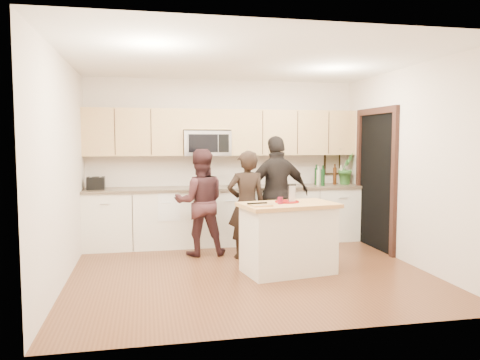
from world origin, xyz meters
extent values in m
plane|color=brown|center=(0.00, 0.00, 0.00)|extent=(4.50, 4.50, 0.00)
cube|color=beige|center=(0.00, 2.00, 1.35)|extent=(4.50, 0.02, 2.70)
cube|color=beige|center=(0.00, -2.00, 1.35)|extent=(4.50, 0.02, 2.70)
cube|color=beige|center=(-2.25, 0.00, 1.35)|extent=(0.02, 4.00, 2.70)
cube|color=beige|center=(2.25, 0.00, 1.35)|extent=(0.02, 4.00, 2.70)
cube|color=white|center=(0.00, 0.00, 2.70)|extent=(4.50, 4.00, 0.02)
cube|color=silver|center=(0.00, 1.69, 0.45)|extent=(4.50, 0.62, 0.90)
cube|color=#715E4B|center=(0.00, 1.68, 0.92)|extent=(4.50, 0.66, 0.04)
cube|color=tan|center=(-1.48, 1.83, 1.83)|extent=(1.55, 0.33, 0.75)
cube|color=tan|center=(1.17, 1.83, 1.83)|extent=(2.17, 0.33, 0.75)
cube|color=tan|center=(-0.31, 1.83, 2.04)|extent=(0.78, 0.33, 0.33)
cube|color=silver|center=(-0.31, 1.80, 1.65)|extent=(0.76, 0.40, 0.40)
cube|color=black|center=(-0.39, 1.60, 1.65)|extent=(0.47, 0.01, 0.29)
cube|color=black|center=(-0.06, 1.60, 1.65)|extent=(0.17, 0.01, 0.29)
cube|color=black|center=(2.24, 0.90, 1.05)|extent=(0.02, 1.05, 2.10)
cube|color=black|center=(2.22, 0.33, 1.05)|extent=(0.06, 0.10, 2.10)
cube|color=black|center=(2.22, 1.48, 1.05)|extent=(0.06, 0.10, 2.10)
cube|color=black|center=(2.22, 0.90, 2.15)|extent=(0.06, 1.25, 0.10)
cube|color=black|center=(1.95, 1.99, 1.28)|extent=(0.30, 0.03, 0.38)
cube|color=#C4AE8C|center=(1.95, 1.97, 1.28)|extent=(0.24, 0.00, 0.32)
cube|color=white|center=(-0.95, 1.38, 0.70)|extent=(0.34, 0.01, 0.48)
cube|color=white|center=(-0.95, 1.67, 0.94)|extent=(0.34, 0.60, 0.01)
cube|color=silver|center=(0.49, -0.14, 0.42)|extent=(1.20, 0.82, 0.85)
cube|color=tan|center=(0.49, -0.14, 0.88)|extent=(1.30, 0.89, 0.05)
cylinder|color=maroon|center=(0.49, -0.06, 0.91)|extent=(0.31, 0.31, 0.02)
cube|color=silver|center=(0.55, -0.08, 1.02)|extent=(0.09, 0.05, 0.20)
cube|color=black|center=(0.55, -0.08, 1.13)|extent=(0.10, 0.05, 0.02)
cylinder|color=maroon|center=(0.36, -0.20, 0.94)|extent=(0.07, 0.07, 0.09)
cube|color=tan|center=(0.08, -0.33, 0.91)|extent=(0.28, 0.24, 0.02)
cube|color=black|center=(0.05, -0.27, 0.93)|extent=(0.26, 0.07, 0.02)
cube|color=silver|center=(0.12, -0.36, 0.92)|extent=(0.22, 0.06, 0.01)
cube|color=black|center=(-2.05, 1.67, 1.04)|extent=(0.26, 0.22, 0.19)
cube|color=silver|center=(-2.12, 1.67, 1.14)|extent=(0.03, 0.16, 0.00)
cube|color=silver|center=(-1.98, 1.67, 1.14)|extent=(0.03, 0.16, 0.00)
cylinder|color=black|center=(1.56, 1.71, 1.11)|extent=(0.07, 0.07, 0.35)
cylinder|color=beige|center=(1.58, 1.68, 1.10)|extent=(0.07, 0.07, 0.32)
cylinder|color=#311809|center=(1.89, 1.71, 1.12)|extent=(0.06, 0.06, 0.35)
cylinder|color=beige|center=(2.05, 1.82, 1.10)|extent=(0.08, 0.08, 0.33)
cylinder|color=black|center=(1.60, 1.52, 1.11)|extent=(0.07, 0.07, 0.34)
imported|color=#306628|center=(2.10, 1.72, 1.22)|extent=(0.39, 0.38, 0.55)
imported|color=black|center=(0.12, 0.70, 0.78)|extent=(0.58, 0.39, 1.55)
imported|color=#33191B|center=(-0.51, 1.01, 0.79)|extent=(0.78, 0.62, 1.57)
imported|color=black|center=(0.68, 1.07, 0.88)|extent=(1.08, 0.56, 1.77)
camera|label=1|loc=(-1.28, -5.81, 1.70)|focal=35.00mm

